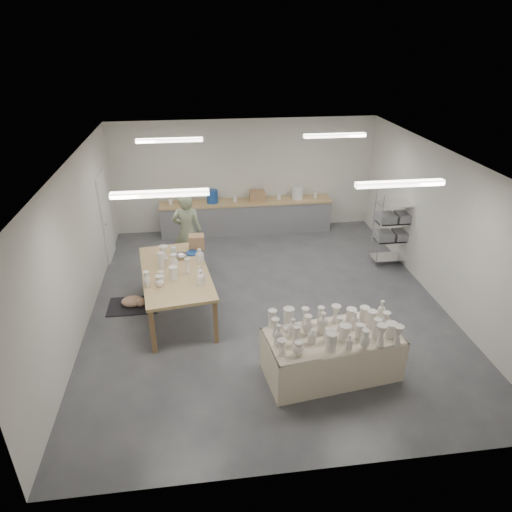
{
  "coord_description": "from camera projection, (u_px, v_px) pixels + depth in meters",
  "views": [
    {
      "loc": [
        -1.25,
        -7.86,
        5.07
      ],
      "look_at": [
        -0.21,
        0.08,
        1.05
      ],
      "focal_mm": 32.0,
      "sensor_mm": 36.0,
      "label": 1
    }
  ],
  "objects": [
    {
      "name": "cat",
      "position": [
        134.0,
        301.0,
        9.2
      ],
      "size": [
        0.48,
        0.36,
        0.2
      ],
      "rotation": [
        0.0,
        0.0,
        -0.06
      ],
      "color": "white",
      "rests_on": "rug"
    },
    {
      "name": "drying_table",
      "position": [
        332.0,
        351.0,
        7.29
      ],
      "size": [
        2.23,
        1.29,
        1.12
      ],
      "rotation": [
        0.0,
        0.0,
        0.14
      ],
      "color": "olive",
      "rests_on": "ground"
    },
    {
      "name": "potter",
      "position": [
        187.0,
        231.0,
        10.38
      ],
      "size": [
        0.73,
        0.54,
        1.83
      ],
      "primitive_type": "imported",
      "rotation": [
        0.0,
        0.0,
        2.97
      ],
      "color": "#9BAA83",
      "rests_on": "ground"
    },
    {
      "name": "rug",
      "position": [
        133.0,
        306.0,
        9.26
      ],
      "size": [
        1.0,
        0.7,
        0.02
      ],
      "primitive_type": "cube",
      "color": "black",
      "rests_on": "ground"
    },
    {
      "name": "red_stool",
      "position": [
        189.0,
        251.0,
        10.89
      ],
      "size": [
        0.46,
        0.46,
        0.33
      ],
      "rotation": [
        0.0,
        0.0,
        0.39
      ],
      "color": "red",
      "rests_on": "ground"
    },
    {
      "name": "wire_shelf",
      "position": [
        394.0,
        227.0,
        10.58
      ],
      "size": [
        0.88,
        0.48,
        1.8
      ],
      "color": "silver",
      "rests_on": "ground"
    },
    {
      "name": "work_table",
      "position": [
        177.0,
        269.0,
        8.75
      ],
      "size": [
        1.55,
        2.6,
        1.27
      ],
      "rotation": [
        0.0,
        0.0,
        0.14
      ],
      "color": "tan",
      "rests_on": "ground"
    },
    {
      "name": "room",
      "position": [
        261.0,
        208.0,
        8.52
      ],
      "size": [
        8.0,
        8.02,
        3.0
      ],
      "color": "#424449",
      "rests_on": "ground"
    },
    {
      "name": "back_counter",
      "position": [
        246.0,
        215.0,
        12.42
      ],
      "size": [
        4.6,
        0.6,
        1.24
      ],
      "color": "tan",
      "rests_on": "ground"
    }
  ]
}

